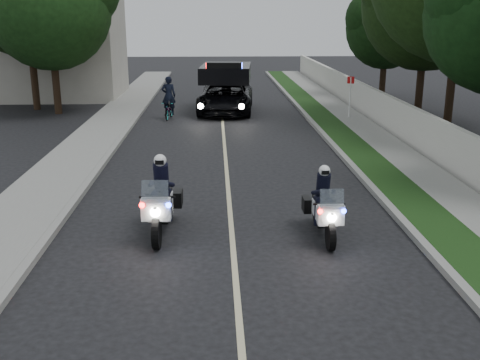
% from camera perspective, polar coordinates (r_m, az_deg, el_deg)
% --- Properties ---
extents(ground, '(120.00, 120.00, 0.00)m').
position_cam_1_polar(ground, '(10.33, -0.29, -11.70)').
color(ground, black).
rests_on(ground, ground).
extents(curb_right, '(0.20, 60.00, 0.15)m').
position_cam_1_polar(curb_right, '(20.21, 10.27, 2.34)').
color(curb_right, gray).
rests_on(curb_right, ground).
extents(grass_verge, '(1.20, 60.00, 0.16)m').
position_cam_1_polar(grass_verge, '(20.37, 12.19, 2.36)').
color(grass_verge, '#193814').
rests_on(grass_verge, ground).
extents(sidewalk_right, '(1.40, 60.00, 0.16)m').
position_cam_1_polar(sidewalk_right, '(20.74, 15.67, 2.36)').
color(sidewalk_right, gray).
rests_on(sidewalk_right, ground).
extents(property_wall, '(0.22, 60.00, 1.50)m').
position_cam_1_polar(property_wall, '(20.93, 18.42, 4.14)').
color(property_wall, beige).
rests_on(property_wall, ground).
extents(curb_left, '(0.20, 60.00, 0.15)m').
position_cam_1_polar(curb_left, '(20.06, -13.24, 2.07)').
color(curb_left, gray).
rests_on(curb_left, ground).
extents(sidewalk_left, '(2.00, 60.00, 0.16)m').
position_cam_1_polar(sidewalk_left, '(20.29, -16.30, 2.01)').
color(sidewalk_left, gray).
rests_on(sidewalk_left, ground).
extents(building_far, '(8.00, 6.00, 7.00)m').
position_cam_1_polar(building_far, '(36.45, -18.41, 13.35)').
color(building_far, '#A8A396').
rests_on(building_far, ground).
extents(lane_marking, '(0.12, 50.00, 0.01)m').
position_cam_1_polar(lane_marking, '(19.73, -1.44, 2.05)').
color(lane_marking, '#BFB78C').
rests_on(lane_marking, ground).
extents(police_moto_left, '(0.81, 2.17, 1.83)m').
position_cam_1_polar(police_moto_left, '(13.32, -7.79, -5.23)').
color(police_moto_left, silver).
rests_on(police_moto_left, ground).
extents(police_moto_right, '(0.67, 1.92, 1.63)m').
position_cam_1_polar(police_moto_right, '(13.16, 8.29, -5.52)').
color(police_moto_right, white).
rests_on(police_moto_right, ground).
extents(police_suv, '(3.10, 5.91, 2.78)m').
position_cam_1_polar(police_suv, '(29.49, -1.42, 6.80)').
color(police_suv, black).
rests_on(police_suv, ground).
extents(bicycle, '(0.73, 1.63, 0.82)m').
position_cam_1_polar(bicycle, '(27.77, -7.07, 6.09)').
color(bicycle, black).
rests_on(bicycle, ground).
extents(cyclist, '(0.68, 0.47, 1.83)m').
position_cam_1_polar(cyclist, '(27.77, -7.07, 6.09)').
color(cyclist, black).
rests_on(cyclist, ground).
extents(sign_post, '(0.40, 0.40, 2.12)m').
position_cam_1_polar(sign_post, '(27.69, 10.81, 5.90)').
color(sign_post, '#9F1D0B').
rests_on(sign_post, ground).
extents(tree_right_c, '(7.91, 7.91, 10.14)m').
position_cam_1_polar(tree_right_c, '(29.72, 17.30, 6.15)').
color(tree_right_c, '#1A3410').
rests_on(tree_right_c, ground).
extents(tree_right_d, '(9.57, 9.57, 12.73)m').
position_cam_1_polar(tree_right_d, '(27.01, 19.96, 4.95)').
color(tree_right_d, '#203F15').
rests_on(tree_right_d, ground).
extents(tree_right_e, '(5.36, 5.36, 7.83)m').
position_cam_1_polar(tree_right_e, '(35.78, 13.96, 8.01)').
color(tree_right_e, black).
rests_on(tree_right_e, ground).
extents(tree_left_near, '(7.17, 7.17, 9.97)m').
position_cam_1_polar(tree_left_near, '(30.43, -17.67, 6.34)').
color(tree_left_near, '#193C14').
rests_on(tree_left_near, ground).
extents(tree_left_far, '(9.77, 9.77, 12.45)m').
position_cam_1_polar(tree_left_far, '(32.16, -19.60, 6.67)').
color(tree_left_far, '#183510').
rests_on(tree_left_far, ground).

